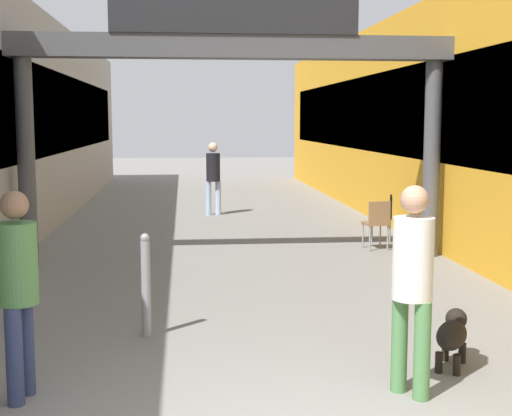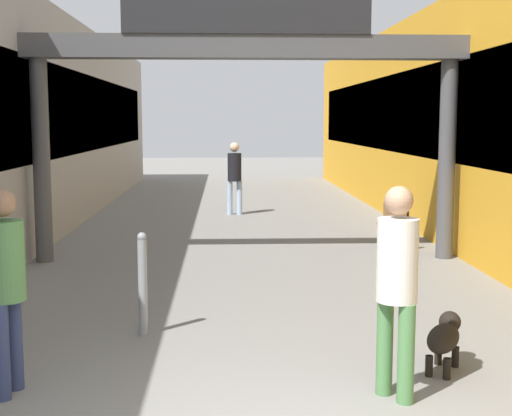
{
  "view_description": "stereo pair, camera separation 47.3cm",
  "coord_description": "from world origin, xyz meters",
  "px_view_note": "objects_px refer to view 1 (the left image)",
  "views": [
    {
      "loc": [
        -0.84,
        -4.37,
        2.33
      ],
      "look_at": [
        0.0,
        3.89,
        1.3
      ],
      "focal_mm": 50.0,
      "sensor_mm": 36.0,
      "label": 1
    },
    {
      "loc": [
        -0.37,
        -4.41,
        2.33
      ],
      "look_at": [
        0.0,
        3.89,
        1.3
      ],
      "focal_mm": 50.0,
      "sensor_mm": 36.0,
      "label": 2
    }
  ],
  "objects_px": {
    "pedestrian_with_dog": "(412,276)",
    "bollard_post_metal": "(146,284)",
    "pedestrian_carrying_crate": "(213,173)",
    "cafe_chair_wood_nearer": "(377,220)",
    "dog_on_leash": "(452,334)",
    "pedestrian_companion": "(17,281)",
    "cafe_chair_black_farther": "(385,213)"
  },
  "relations": [
    {
      "from": "pedestrian_with_dog",
      "to": "pedestrian_companion",
      "type": "height_order",
      "value": "pedestrian_with_dog"
    },
    {
      "from": "pedestrian_with_dog",
      "to": "bollard_post_metal",
      "type": "relative_size",
      "value": 1.59
    },
    {
      "from": "bollard_post_metal",
      "to": "dog_on_leash",
      "type": "bearing_deg",
      "value": -22.97
    },
    {
      "from": "cafe_chair_wood_nearer",
      "to": "pedestrian_with_dog",
      "type": "bearing_deg",
      "value": -103.08
    },
    {
      "from": "dog_on_leash",
      "to": "cafe_chair_black_farther",
      "type": "height_order",
      "value": "cafe_chair_black_farther"
    },
    {
      "from": "dog_on_leash",
      "to": "cafe_chair_wood_nearer",
      "type": "xyz_separation_m",
      "value": [
        0.93,
        6.04,
        0.22
      ]
    },
    {
      "from": "pedestrian_companion",
      "to": "cafe_chair_black_farther",
      "type": "height_order",
      "value": "pedestrian_companion"
    },
    {
      "from": "pedestrian_companion",
      "to": "bollard_post_metal",
      "type": "xyz_separation_m",
      "value": [
        0.95,
        1.67,
        -0.44
      ]
    },
    {
      "from": "dog_on_leash",
      "to": "cafe_chair_wood_nearer",
      "type": "relative_size",
      "value": 0.8
    },
    {
      "from": "pedestrian_carrying_crate",
      "to": "dog_on_leash",
      "type": "bearing_deg",
      "value": -80.84
    },
    {
      "from": "bollard_post_metal",
      "to": "pedestrian_with_dog",
      "type": "bearing_deg",
      "value": -39.58
    },
    {
      "from": "pedestrian_carrying_crate",
      "to": "cafe_chair_black_farther",
      "type": "xyz_separation_m",
      "value": [
        3.13,
        -4.2,
        -0.49
      ]
    },
    {
      "from": "pedestrian_companion",
      "to": "cafe_chair_wood_nearer",
      "type": "bearing_deg",
      "value": 53.31
    },
    {
      "from": "pedestrian_carrying_crate",
      "to": "cafe_chair_wood_nearer",
      "type": "relative_size",
      "value": 2.0
    },
    {
      "from": "pedestrian_with_dog",
      "to": "cafe_chair_wood_nearer",
      "type": "height_order",
      "value": "pedestrian_with_dog"
    },
    {
      "from": "pedestrian_with_dog",
      "to": "cafe_chair_black_farther",
      "type": "xyz_separation_m",
      "value": [
        1.97,
        7.6,
        -0.5
      ]
    },
    {
      "from": "pedestrian_with_dog",
      "to": "cafe_chair_wood_nearer",
      "type": "xyz_separation_m",
      "value": [
        1.56,
        6.71,
        -0.5
      ]
    },
    {
      "from": "pedestrian_companion",
      "to": "pedestrian_carrying_crate",
      "type": "height_order",
      "value": "pedestrian_carrying_crate"
    },
    {
      "from": "pedestrian_carrying_crate",
      "to": "cafe_chair_wood_nearer",
      "type": "height_order",
      "value": "pedestrian_carrying_crate"
    },
    {
      "from": "cafe_chair_wood_nearer",
      "to": "cafe_chair_black_farther",
      "type": "height_order",
      "value": "same"
    },
    {
      "from": "pedestrian_with_dog",
      "to": "cafe_chair_wood_nearer",
      "type": "relative_size",
      "value": 2.02
    },
    {
      "from": "pedestrian_with_dog",
      "to": "cafe_chair_black_farther",
      "type": "bearing_deg",
      "value": 75.49
    },
    {
      "from": "pedestrian_with_dog",
      "to": "cafe_chair_black_farther",
      "type": "distance_m",
      "value": 7.86
    },
    {
      "from": "pedestrian_with_dog",
      "to": "bollard_post_metal",
      "type": "distance_m",
      "value": 3.03
    },
    {
      "from": "pedestrian_with_dog",
      "to": "cafe_chair_wood_nearer",
      "type": "distance_m",
      "value": 6.9
    },
    {
      "from": "pedestrian_carrying_crate",
      "to": "cafe_chair_wood_nearer",
      "type": "bearing_deg",
      "value": -61.83
    },
    {
      "from": "pedestrian_with_dog",
      "to": "dog_on_leash",
      "type": "distance_m",
      "value": 1.16
    },
    {
      "from": "pedestrian_carrying_crate",
      "to": "dog_on_leash",
      "type": "distance_m",
      "value": 11.3
    },
    {
      "from": "cafe_chair_wood_nearer",
      "to": "cafe_chair_black_farther",
      "type": "distance_m",
      "value": 0.98
    },
    {
      "from": "pedestrian_with_dog",
      "to": "pedestrian_carrying_crate",
      "type": "xyz_separation_m",
      "value": [
        -1.17,
        11.8,
        -0.01
      ]
    },
    {
      "from": "pedestrian_carrying_crate",
      "to": "pedestrian_with_dog",
      "type": "bearing_deg",
      "value": -84.35
    },
    {
      "from": "pedestrian_companion",
      "to": "cafe_chair_black_farther",
      "type": "xyz_separation_m",
      "value": [
        5.23,
        7.36,
        -0.47
      ]
    }
  ]
}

